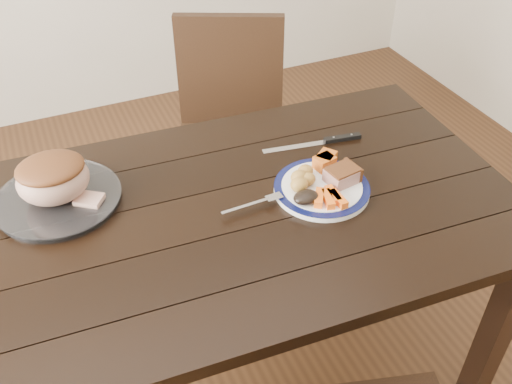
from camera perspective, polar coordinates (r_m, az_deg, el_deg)
name	(u,v)px	position (r m, az deg, el deg)	size (l,w,h in m)	color
ground	(233,370)	(2.10, -2.32, -17.39)	(4.00, 4.00, 0.00)	#472B16
dining_table	(227,235)	(1.60, -2.92, -4.29)	(1.65, 0.99, 0.75)	black
chair_far	(230,124)	(2.31, -2.62, 6.81)	(0.56, 0.57, 0.93)	black
dinner_plate	(322,189)	(1.60, 6.58, 0.32)	(0.27, 0.27, 0.02)	white
plate_rim	(322,186)	(1.60, 6.60, 0.55)	(0.27, 0.27, 0.02)	#0B1039
serving_platter	(59,200)	(1.64, -19.10, -0.76)	(0.33, 0.33, 0.02)	white
pork_slice	(342,176)	(1.60, 8.61, 1.63)	(0.09, 0.07, 0.04)	tan
roasted_potatoes	(303,177)	(1.59, 4.71, 1.49)	(0.09, 0.09, 0.04)	gold
carrot_batons	(330,198)	(1.54, 7.37, -0.57)	(0.08, 0.09, 0.02)	orange
pumpkin_wedges	(325,161)	(1.66, 6.95, 3.12)	(0.08, 0.07, 0.04)	orange
dark_mushroom	(306,197)	(1.52, 5.02, -0.52)	(0.07, 0.05, 0.03)	black
fork	(257,203)	(1.53, 0.07, -1.11)	(0.18, 0.03, 0.00)	silver
roast_joint	(53,180)	(1.60, -19.62, 1.17)	(0.19, 0.16, 0.12)	tan
cut_slice	(89,200)	(1.59, -16.32, -0.77)	(0.07, 0.06, 0.02)	tan
carving_knife	(331,140)	(1.80, 7.47, 5.15)	(0.32, 0.07, 0.01)	silver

